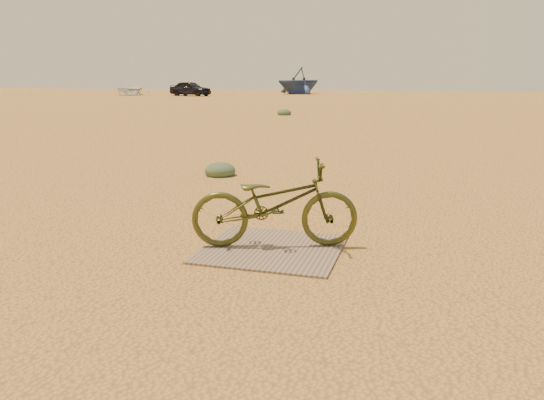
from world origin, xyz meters
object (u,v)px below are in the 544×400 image
(bicycle, at_px, (275,204))
(boat_far_left, at_px, (299,80))
(boat_near_left, at_px, (129,90))
(plywood_board, at_px, (272,249))
(car, at_px, (190,88))

(bicycle, relative_size, boat_far_left, 0.33)
(boat_far_left, bearing_deg, boat_near_left, -115.81)
(bicycle, bearing_deg, plywood_board, 157.73)
(car, bearing_deg, bicycle, -143.45)
(car, relative_size, boat_near_left, 0.79)
(car, height_order, boat_far_left, boat_far_left)
(bicycle, bearing_deg, boat_far_left, -4.93)
(boat_near_left, bearing_deg, bicycle, -80.04)
(bicycle, distance_m, car, 42.89)
(plywood_board, bearing_deg, boat_near_left, 122.71)
(plywood_board, bearing_deg, boat_far_left, 103.24)
(bicycle, xyz_separation_m, boat_near_left, (-24.99, 38.82, 0.04))
(bicycle, xyz_separation_m, car, (-18.77, 38.56, 0.19))
(plywood_board, bearing_deg, car, 115.91)
(plywood_board, height_order, car, car)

